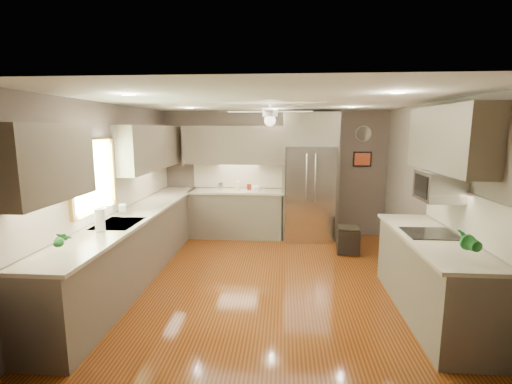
# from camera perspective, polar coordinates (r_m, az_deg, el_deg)

# --- Properties ---
(floor) EXTENTS (5.00, 5.00, 0.00)m
(floor) POSITION_cam_1_polar(r_m,az_deg,el_deg) (5.45, 1.88, -13.50)
(floor) COLOR #4A1B09
(floor) RESTS_ON ground
(ceiling) EXTENTS (5.00, 5.00, 0.00)m
(ceiling) POSITION_cam_1_polar(r_m,az_deg,el_deg) (5.02, 2.05, 13.75)
(ceiling) COLOR white
(ceiling) RESTS_ON ground
(wall_back) EXTENTS (4.50, 0.00, 4.50)m
(wall_back) POSITION_cam_1_polar(r_m,az_deg,el_deg) (7.56, 2.77, 2.90)
(wall_back) COLOR brown
(wall_back) RESTS_ON ground
(wall_front) EXTENTS (4.50, 0.00, 4.50)m
(wall_front) POSITION_cam_1_polar(r_m,az_deg,el_deg) (2.66, -0.35, -9.97)
(wall_front) COLOR brown
(wall_front) RESTS_ON ground
(wall_left) EXTENTS (0.00, 5.00, 5.00)m
(wall_left) POSITION_cam_1_polar(r_m,az_deg,el_deg) (5.64, -21.52, -0.11)
(wall_left) COLOR brown
(wall_left) RESTS_ON ground
(wall_right) EXTENTS (0.00, 5.00, 5.00)m
(wall_right) POSITION_cam_1_polar(r_m,az_deg,el_deg) (5.47, 26.21, -0.72)
(wall_right) COLOR brown
(wall_right) RESTS_ON ground
(canister_b) EXTENTS (0.11, 0.11, 0.16)m
(canister_b) POSITION_cam_1_polar(r_m,az_deg,el_deg) (7.43, -5.44, 0.88)
(canister_b) COLOR silver
(canister_b) RESTS_ON back_run
(canister_c) EXTENTS (0.13, 0.13, 0.17)m
(canister_c) POSITION_cam_1_polar(r_m,az_deg,el_deg) (7.39, -2.89, 1.03)
(canister_c) COLOR beige
(canister_c) RESTS_ON back_run
(canister_d) EXTENTS (0.09, 0.09, 0.12)m
(canister_d) POSITION_cam_1_polar(r_m,az_deg,el_deg) (7.38, -1.09, 0.78)
(canister_d) COLOR maroon
(canister_d) RESTS_ON back_run
(soap_bottle) EXTENTS (0.12, 0.12, 0.21)m
(soap_bottle) POSITION_cam_1_polar(r_m,az_deg,el_deg) (5.61, -19.75, -2.21)
(soap_bottle) COLOR white
(soap_bottle) RESTS_ON left_run
(potted_plant_left) EXTENTS (0.18, 0.14, 0.29)m
(potted_plant_left) POSITION_cam_1_polar(r_m,az_deg,el_deg) (4.08, -28.05, -6.53)
(potted_plant_left) COLOR #1B5F21
(potted_plant_left) RESTS_ON left_run
(potted_plant_right) EXTENTS (0.21, 0.18, 0.34)m
(potted_plant_right) POSITION_cam_1_polar(r_m,az_deg,el_deg) (4.01, 29.69, -6.57)
(potted_plant_right) COLOR #1B5F21
(potted_plant_right) RESTS_ON right_run
(bowl) EXTENTS (0.22, 0.22, 0.05)m
(bowl) POSITION_cam_1_polar(r_m,az_deg,el_deg) (7.29, 0.06, 0.38)
(bowl) COLOR beige
(bowl) RESTS_ON back_run
(left_run) EXTENTS (0.65, 4.70, 1.45)m
(left_run) POSITION_cam_1_polar(r_m,az_deg,el_deg) (5.83, -17.76, -7.33)
(left_run) COLOR brown
(left_run) RESTS_ON ground
(back_run) EXTENTS (1.85, 0.65, 1.45)m
(back_run) POSITION_cam_1_polar(r_m,az_deg,el_deg) (7.45, -2.94, -3.18)
(back_run) COLOR brown
(back_run) RESTS_ON ground
(uppers) EXTENTS (4.50, 4.70, 0.95)m
(uppers) POSITION_cam_1_polar(r_m,az_deg,el_deg) (5.79, -5.10, 6.96)
(uppers) COLOR brown
(uppers) RESTS_ON wall_left
(window) EXTENTS (0.05, 1.12, 0.92)m
(window) POSITION_cam_1_polar(r_m,az_deg,el_deg) (5.15, -23.83, 2.23)
(window) COLOR #BFF2B2
(window) RESTS_ON wall_left
(sink) EXTENTS (0.50, 0.70, 0.32)m
(sink) POSITION_cam_1_polar(r_m,az_deg,el_deg) (5.13, -20.48, -4.88)
(sink) COLOR silver
(sink) RESTS_ON left_run
(refrigerator) EXTENTS (1.06, 0.75, 2.45)m
(refrigerator) POSITION_cam_1_polar(r_m,az_deg,el_deg) (7.24, 8.24, 2.02)
(refrigerator) COLOR silver
(refrigerator) RESTS_ON ground
(right_run) EXTENTS (0.70, 2.20, 1.45)m
(right_run) POSITION_cam_1_polar(r_m,az_deg,el_deg) (4.83, 25.45, -11.38)
(right_run) COLOR brown
(right_run) RESTS_ON ground
(microwave) EXTENTS (0.43, 0.55, 0.34)m
(microwave) POSITION_cam_1_polar(r_m,az_deg,el_deg) (4.85, 26.33, 0.81)
(microwave) COLOR silver
(microwave) RESTS_ON wall_right
(ceiling_fan) EXTENTS (1.18, 1.18, 0.32)m
(ceiling_fan) POSITION_cam_1_polar(r_m,az_deg,el_deg) (5.31, 2.17, 11.72)
(ceiling_fan) COLOR white
(ceiling_fan) RESTS_ON ceiling
(recessed_lights) EXTENTS (2.84, 3.14, 0.01)m
(recessed_lights) POSITION_cam_1_polar(r_m,az_deg,el_deg) (5.42, 1.79, 13.39)
(recessed_lights) COLOR white
(recessed_lights) RESTS_ON ceiling
(wall_clock) EXTENTS (0.30, 0.03, 0.30)m
(wall_clock) POSITION_cam_1_polar(r_m,az_deg,el_deg) (7.64, 16.20, 8.62)
(wall_clock) COLOR white
(wall_clock) RESTS_ON wall_back
(framed_print) EXTENTS (0.36, 0.03, 0.30)m
(framed_print) POSITION_cam_1_polar(r_m,az_deg,el_deg) (7.66, 16.03, 4.88)
(framed_print) COLOR black
(framed_print) RESTS_ON wall_back
(stool) EXTENTS (0.39, 0.39, 0.46)m
(stool) POSITION_cam_1_polar(r_m,az_deg,el_deg) (6.68, 13.97, -7.17)
(stool) COLOR black
(stool) RESTS_ON ground
(paper_towel) EXTENTS (0.11, 0.11, 0.28)m
(paper_towel) POSITION_cam_1_polar(r_m,az_deg,el_deg) (4.78, -22.89, -3.97)
(paper_towel) COLOR white
(paper_towel) RESTS_ON left_run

